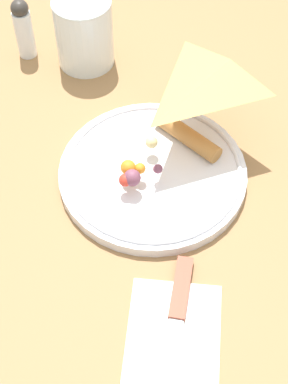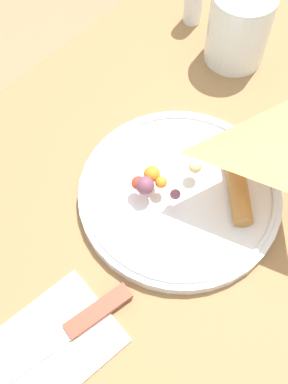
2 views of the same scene
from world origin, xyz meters
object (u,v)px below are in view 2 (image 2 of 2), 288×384
object	(u,v)px
napkin_folded	(47,349)
plate_pizza	(180,192)
dining_table	(154,282)
milk_glass	(238,30)
butter_knife	(56,341)

from	to	relation	value
napkin_folded	plate_pizza	bearing A→B (deg)	-176.90
dining_table	plate_pizza	xyz separation A→B (m)	(-0.07, -0.02, 0.15)
plate_pizza	milk_glass	distance (m)	0.26
plate_pizza	milk_glass	world-z (taller)	milk_glass
plate_pizza	milk_glass	size ratio (longest dim) A/B	2.29
milk_glass	butter_knife	world-z (taller)	milk_glass
dining_table	napkin_folded	bearing A→B (deg)	-2.57
dining_table	milk_glass	distance (m)	0.38
dining_table	milk_glass	bearing A→B (deg)	-159.39
plate_pizza	milk_glass	bearing A→B (deg)	-158.29
dining_table	napkin_folded	distance (m)	0.22
butter_knife	plate_pizza	bearing A→B (deg)	-164.34
napkin_folded	milk_glass	bearing A→B (deg)	-167.17
butter_knife	napkin_folded	bearing A→B (deg)	-0.00
plate_pizza	butter_knife	distance (m)	0.23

